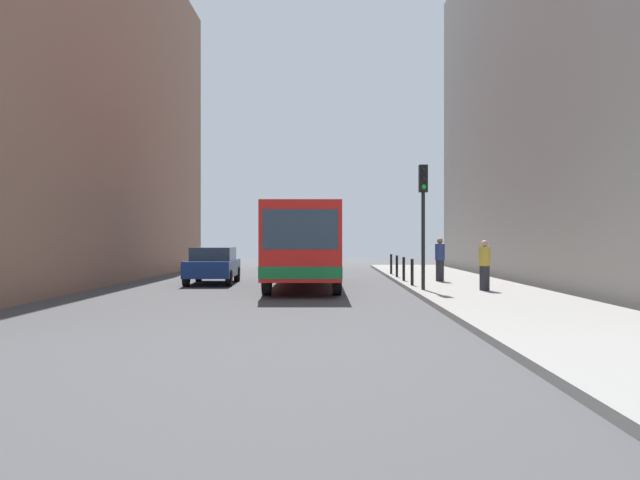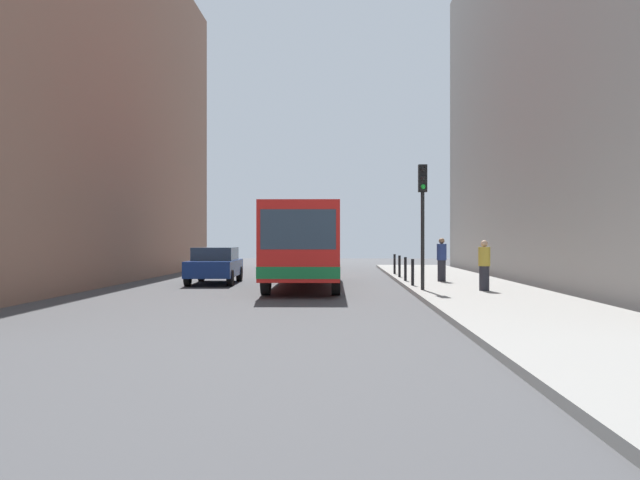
{
  "view_description": "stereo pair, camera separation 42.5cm",
  "coord_description": "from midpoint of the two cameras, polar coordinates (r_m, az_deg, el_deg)",
  "views": [
    {
      "loc": [
        0.45,
        -22.85,
        1.78
      ],
      "look_at": [
        0.14,
        0.05,
        1.78
      ],
      "focal_mm": 36.64,
      "sensor_mm": 36.0,
      "label": 1
    },
    {
      "loc": [
        0.88,
        -22.84,
        1.78
      ],
      "look_at": [
        0.14,
        0.05,
        1.78
      ],
      "focal_mm": 36.64,
      "sensor_mm": 36.0,
      "label": 2
    }
  ],
  "objects": [
    {
      "name": "sidewalk",
      "position": [
        23.39,
        12.49,
        -4.18
      ],
      "size": [
        4.4,
        40.0,
        0.15
      ],
      "primitive_type": "cube",
      "color": "gray",
      "rests_on": "ground"
    },
    {
      "name": "building_right",
      "position": [
        29.74,
        22.77,
        13.26
      ],
      "size": [
        7.0,
        32.0,
        17.21
      ],
      "primitive_type": "cube",
      "color": "gray",
      "rests_on": "ground"
    },
    {
      "name": "bollard_near",
      "position": [
        23.7,
        7.54,
        -2.8
      ],
      "size": [
        0.11,
        0.11,
        0.95
      ],
      "primitive_type": "cylinder",
      "color": "black",
      "rests_on": "sidewalk"
    },
    {
      "name": "traffic_light",
      "position": [
        21.66,
        8.45,
        3.24
      ],
      "size": [
        0.28,
        0.33,
        4.1
      ],
      "color": "black",
      "rests_on": "sidewalk"
    },
    {
      "name": "ground_plane",
      "position": [
        22.93,
        -0.88,
        -4.46
      ],
      "size": [
        80.0,
        80.0,
        0.0
      ],
      "primitive_type": "plane",
      "color": "#424244"
    },
    {
      "name": "car_beside_bus",
      "position": [
        26.97,
        -9.77,
        -2.12
      ],
      "size": [
        2.0,
        4.47,
        1.48
      ],
      "rotation": [
        0.0,
        0.0,
        3.18
      ],
      "color": "navy",
      "rests_on": "ground"
    },
    {
      "name": "pedestrian_near_signal",
      "position": [
        21.71,
        13.64,
        -2.18
      ],
      "size": [
        0.38,
        0.38,
        1.62
      ],
      "rotation": [
        0.0,
        0.0,
        5.3
      ],
      "color": "#26262D",
      "rests_on": "sidewalk"
    },
    {
      "name": "bollard_far",
      "position": [
        28.93,
        6.31,
        -2.29
      ],
      "size": [
        0.11,
        0.11,
        0.95
      ],
      "primitive_type": "cylinder",
      "color": "black",
      "rests_on": "sidewalk"
    },
    {
      "name": "pedestrian_mid_sidewalk",
      "position": [
        26.18,
        9.97,
        -1.7
      ],
      "size": [
        0.38,
        0.38,
        1.71
      ],
      "rotation": [
        0.0,
        0.0,
        0.22
      ],
      "color": "#26262D",
      "rests_on": "sidewalk"
    },
    {
      "name": "bollard_mid",
      "position": [
        26.31,
        6.87,
        -2.52
      ],
      "size": [
        0.11,
        0.11,
        0.95
      ],
      "primitive_type": "cylinder",
      "color": "black",
      "rests_on": "sidewalk"
    },
    {
      "name": "building_left",
      "position": [
        30.15,
        -23.59,
        12.14
      ],
      "size": [
        7.0,
        32.0,
        16.24
      ],
      "primitive_type": "cube",
      "color": "#936B56",
      "rests_on": "ground"
    },
    {
      "name": "bollard_farthest",
      "position": [
        31.55,
        5.85,
        -2.1
      ],
      "size": [
        0.11,
        0.11,
        0.95
      ],
      "primitive_type": "cylinder",
      "color": "black",
      "rests_on": "sidewalk"
    },
    {
      "name": "bus",
      "position": [
        25.02,
        -1.81,
        -0.13
      ],
      "size": [
        2.65,
        11.05,
        3.0
      ],
      "rotation": [
        0.0,
        0.0,
        3.15
      ],
      "color": "red",
      "rests_on": "ground"
    }
  ]
}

